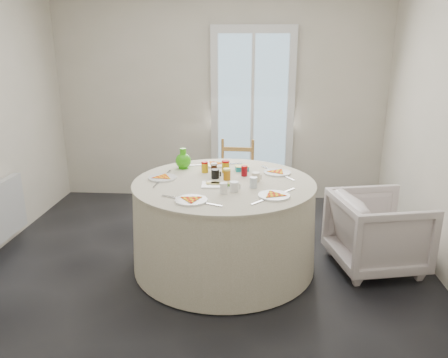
# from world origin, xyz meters

# --- Properties ---
(floor) EXTENTS (4.00, 4.00, 0.00)m
(floor) POSITION_xyz_m (0.00, 0.00, 0.00)
(floor) COLOR black
(floor) RESTS_ON ground
(wall_back) EXTENTS (4.00, 0.02, 2.60)m
(wall_back) POSITION_xyz_m (0.00, 2.00, 1.30)
(wall_back) COLOR #BCB5A3
(wall_back) RESTS_ON floor
(glass_door) EXTENTS (1.00, 0.08, 2.10)m
(glass_door) POSITION_xyz_m (0.40, 1.95, 1.05)
(glass_door) COLOR silver
(glass_door) RESTS_ON floor
(table) EXTENTS (1.59, 1.59, 0.81)m
(table) POSITION_xyz_m (0.18, 0.17, 0.38)
(table) COLOR beige
(table) RESTS_ON floor
(wooden_chair) EXTENTS (0.42, 0.40, 0.88)m
(wooden_chair) POSITION_xyz_m (0.24, 1.26, 0.47)
(wooden_chair) COLOR #AF7646
(wooden_chair) RESTS_ON floor
(armchair) EXTENTS (0.80, 0.84, 0.73)m
(armchair) POSITION_xyz_m (1.51, 0.22, 0.39)
(armchair) COLOR beige
(armchair) RESTS_ON floor
(place_settings) EXTENTS (1.34, 1.34, 0.02)m
(place_settings) POSITION_xyz_m (0.18, 0.17, 0.77)
(place_settings) COLOR white
(place_settings) RESTS_ON table
(jar_cluster) EXTENTS (0.46, 0.34, 0.12)m
(jar_cluster) POSITION_xyz_m (0.16, 0.39, 0.82)
(jar_cluster) COLOR #91540F
(jar_cluster) RESTS_ON table
(butter_tub) EXTENTS (0.14, 0.11, 0.05)m
(butter_tub) POSITION_xyz_m (0.32, 0.51, 0.79)
(butter_tub) COLOR teal
(butter_tub) RESTS_ON table
(green_pitcher) EXTENTS (0.15, 0.15, 0.19)m
(green_pitcher) POSITION_xyz_m (-0.23, 0.55, 0.87)
(green_pitcher) COLOR #35AE11
(green_pitcher) RESTS_ON table
(cheese_platter) EXTENTS (0.28, 0.19, 0.03)m
(cheese_platter) POSITION_xyz_m (0.14, 0.06, 0.77)
(cheese_platter) COLOR silver
(cheese_platter) RESTS_ON table
(mugs_glasses) EXTENTS (0.59, 0.59, 0.10)m
(mugs_glasses) POSITION_xyz_m (0.28, 0.14, 0.81)
(mugs_glasses) COLOR gray
(mugs_glasses) RESTS_ON table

